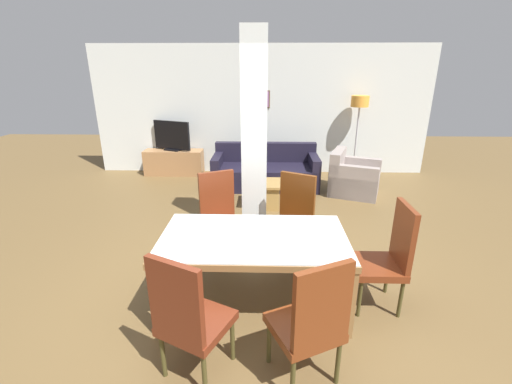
# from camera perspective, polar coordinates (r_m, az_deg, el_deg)

# --- Properties ---
(ground_plane) EXTENTS (18.00, 18.00, 0.00)m
(ground_plane) POSITION_cam_1_polar(r_m,az_deg,el_deg) (3.65, -0.37, -17.70)
(ground_plane) COLOR brown
(back_wall) EXTENTS (7.20, 0.09, 2.70)m
(back_wall) POSITION_cam_1_polar(r_m,az_deg,el_deg) (7.57, 0.83, 13.36)
(back_wall) COLOR silver
(back_wall) RESTS_ON ground_plane
(divider_pillar) EXTENTS (0.32, 0.32, 2.70)m
(divider_pillar) POSITION_cam_1_polar(r_m,az_deg,el_deg) (4.43, -0.28, 8.53)
(divider_pillar) COLOR silver
(divider_pillar) RESTS_ON ground_plane
(dining_table) EXTENTS (1.77, 1.01, 0.74)m
(dining_table) POSITION_cam_1_polar(r_m,az_deg,el_deg) (3.31, -0.39, -9.45)
(dining_table) COLOR olive
(dining_table) RESTS_ON ground_plane
(dining_chair_far_left) EXTENTS (0.61, 0.61, 1.07)m
(dining_chair_far_left) POSITION_cam_1_polar(r_m,az_deg,el_deg) (4.18, -5.97, -3.65)
(dining_chair_far_left) COLOR maroon
(dining_chair_far_left) RESTS_ON ground_plane
(dining_chair_far_right) EXTENTS (0.62, 0.62, 1.07)m
(dining_chair_far_right) POSITION_cam_1_polar(r_m,az_deg,el_deg) (4.11, 6.18, -4.11)
(dining_chair_far_right) COLOR #612E0E
(dining_chair_far_right) RESTS_ON ground_plane
(dining_chair_head_right) EXTENTS (0.46, 0.46, 1.07)m
(dining_chair_head_right) POSITION_cam_1_polar(r_m,az_deg,el_deg) (3.54, 21.16, -9.69)
(dining_chair_head_right) COLOR maroon
(dining_chair_head_right) RESTS_ON ground_plane
(dining_chair_near_left) EXTENTS (0.61, 0.61, 1.07)m
(dining_chair_near_left) POSITION_cam_1_polar(r_m,az_deg,el_deg) (2.65, -11.22, -19.61)
(dining_chair_near_left) COLOR maroon
(dining_chair_near_left) RESTS_ON ground_plane
(dining_chair_near_right) EXTENTS (0.61, 0.61, 1.07)m
(dining_chair_near_right) POSITION_cam_1_polar(r_m,az_deg,el_deg) (2.60, 9.19, -20.40)
(dining_chair_near_right) COLOR maroon
(dining_chair_near_right) RESTS_ON ground_plane
(sofa) EXTENTS (2.03, 0.92, 0.81)m
(sofa) POSITION_cam_1_polar(r_m,az_deg,el_deg) (6.79, 1.58, 3.32)
(sofa) COLOR black
(sofa) RESTS_ON ground_plane
(armchair) EXTENTS (1.08, 1.05, 0.80)m
(armchair) POSITION_cam_1_polar(r_m,az_deg,el_deg) (6.61, 15.79, 2.12)
(armchair) COLOR gray
(armchair) RESTS_ON ground_plane
(coffee_table) EXTENTS (0.55, 0.56, 0.43)m
(coffee_table) POSITION_cam_1_polar(r_m,az_deg,el_deg) (5.79, 1.48, -0.31)
(coffee_table) COLOR #9F793E
(coffee_table) RESTS_ON ground_plane
(bottle) EXTENTS (0.07, 0.07, 0.23)m
(bottle) POSITION_cam_1_polar(r_m,az_deg,el_deg) (5.83, 0.47, 2.91)
(bottle) COLOR #194C23
(bottle) RESTS_ON coffee_table
(tv_stand) EXTENTS (1.26, 0.40, 0.54)m
(tv_stand) POSITION_cam_1_polar(r_m,az_deg,el_deg) (7.77, -13.49, 4.84)
(tv_stand) COLOR #A27246
(tv_stand) RESTS_ON ground_plane
(tv_screen) EXTENTS (0.83, 0.38, 0.63)m
(tv_screen) POSITION_cam_1_polar(r_m,az_deg,el_deg) (7.64, -13.84, 9.02)
(tv_screen) COLOR black
(tv_screen) RESTS_ON tv_stand
(floor_lamp) EXTENTS (0.36, 0.36, 1.70)m
(floor_lamp) POSITION_cam_1_polar(r_m,az_deg,el_deg) (7.48, 16.84, 13.13)
(floor_lamp) COLOR #B7B7BC
(floor_lamp) RESTS_ON ground_plane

